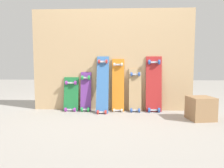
% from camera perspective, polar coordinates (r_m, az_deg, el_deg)
% --- Properties ---
extents(ground_plane, '(12.00, 12.00, 0.00)m').
position_cam_1_polar(ground_plane, '(3.45, 0.06, -6.95)').
color(ground_plane, '#9E9991').
extents(plywood_wall_panel, '(2.49, 0.04, 1.57)m').
position_cam_1_polar(plywood_wall_panel, '(3.44, 0.11, 6.17)').
color(plywood_wall_panel, tan).
rests_on(plywood_wall_panel, ground).
extents(skateboard_green, '(0.23, 0.17, 0.59)m').
position_cam_1_polar(skateboard_green, '(3.48, -10.62, -3.13)').
color(skateboard_green, '#1E7238').
rests_on(skateboard_green, ground).
extents(skateboard_purple, '(0.16, 0.18, 0.66)m').
position_cam_1_polar(skateboard_purple, '(3.42, -6.84, -2.49)').
color(skateboard_purple, '#6B338C').
rests_on(skateboard_purple, ground).
extents(skateboard_blue, '(0.18, 0.31, 0.91)m').
position_cam_1_polar(skateboard_blue, '(3.30, -2.49, -0.70)').
color(skateboard_blue, '#386BAD').
rests_on(skateboard_blue, ground).
extents(skateboard_orange, '(0.19, 0.17, 0.87)m').
position_cam_1_polar(skateboard_orange, '(3.37, 1.60, -0.90)').
color(skateboard_orange, orange).
rests_on(skateboard_orange, ground).
extents(skateboard_natural, '(0.19, 0.18, 0.72)m').
position_cam_1_polar(skateboard_natural, '(3.38, 6.04, -2.15)').
color(skateboard_natural, tan).
rests_on(skateboard_natural, ground).
extents(skateboard_red, '(0.24, 0.18, 0.90)m').
position_cam_1_polar(skateboard_red, '(3.40, 10.82, -0.53)').
color(skateboard_red, '#B22626').
rests_on(skateboard_red, ground).
extents(wooden_crate, '(0.35, 0.35, 0.30)m').
position_cam_1_polar(wooden_crate, '(3.12, 22.06, -5.89)').
color(wooden_crate, '#99724C').
rests_on(wooden_crate, ground).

